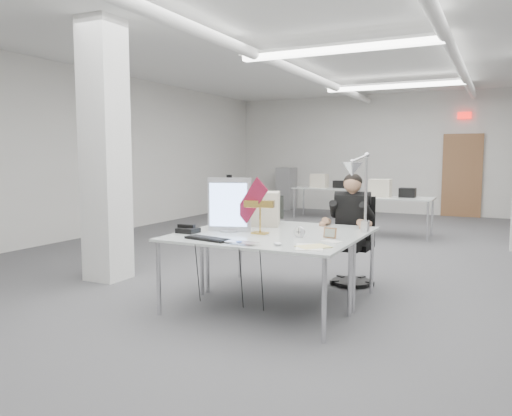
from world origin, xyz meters
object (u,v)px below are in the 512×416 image
at_px(laptop, 239,244).
at_px(monitor, 229,205).
at_px(beige_monitor, 261,209).
at_px(desk_main, 254,240).
at_px(bankers_lamp, 260,219).
at_px(desk_phone, 188,230).
at_px(seated_person, 352,211).
at_px(architect_lamp, 360,188).
at_px(office_chair, 353,239).

bearing_deg(laptop, monitor, 128.99).
xyz_separation_m(laptop, beige_monitor, (-0.38, 1.25, 0.18)).
bearing_deg(desk_main, beige_monitor, 111.30).
relative_size(monitor, bankers_lamp, 1.83).
bearing_deg(laptop, desk_phone, 157.79).
bearing_deg(beige_monitor, laptop, -93.03).
relative_size(seated_person, desk_phone, 4.17).
bearing_deg(desk_main, architect_lamp, 37.31).
height_order(desk_main, beige_monitor, beige_monitor).
xyz_separation_m(desk_main, monitor, (-0.45, 0.32, 0.30)).
bearing_deg(laptop, beige_monitor, 110.55).
relative_size(seated_person, bankers_lamp, 2.69).
xyz_separation_m(desk_main, beige_monitor, (-0.35, 0.90, 0.20)).
bearing_deg(desk_main, office_chair, 71.28).
distance_m(seated_person, beige_monitor, 1.09).
distance_m(office_chair, bankers_lamp, 1.45).
bearing_deg(desk_phone, seated_person, 49.33).
bearing_deg(beige_monitor, architect_lamp, -31.53).
relative_size(office_chair, seated_person, 1.35).
height_order(monitor, bankers_lamp, monitor).
xyz_separation_m(office_chair, bankers_lamp, (-0.62, -1.27, 0.35)).
xyz_separation_m(seated_person, laptop, (-0.51, -1.88, -0.13)).
distance_m(desk_main, bankers_lamp, 0.36).
relative_size(office_chair, laptop, 3.71).
bearing_deg(seated_person, laptop, -115.50).
relative_size(monitor, laptop, 1.87).
distance_m(seated_person, bankers_lamp, 1.37).
distance_m(monitor, bankers_lamp, 0.38).
distance_m(monitor, architect_lamp, 1.35).
xyz_separation_m(seated_person, architect_lamp, (0.31, -0.88, 0.33)).
distance_m(desk_main, office_chair, 1.68).
height_order(laptop, beige_monitor, beige_monitor).
bearing_deg(laptop, architect_lamp, 54.25).
bearing_deg(bankers_lamp, laptop, -91.79).
distance_m(desk_phone, architect_lamp, 1.80).
xyz_separation_m(seated_person, monitor, (-0.98, -1.21, 0.14)).
distance_m(bankers_lamp, beige_monitor, 0.64).
distance_m(bankers_lamp, desk_phone, 0.76).
bearing_deg(seated_person, bankers_lamp, -127.32).
relative_size(bankers_lamp, beige_monitor, 0.77).
bearing_deg(desk_main, desk_phone, 176.83).
bearing_deg(architect_lamp, desk_main, -137.56).
bearing_deg(monitor, office_chair, 34.60).
height_order(desk_main, seated_person, seated_person).
xyz_separation_m(office_chair, seated_person, (0.00, -0.05, 0.34)).
bearing_deg(desk_phone, beige_monitor, 63.94).
bearing_deg(beige_monitor, seated_person, 15.81).
distance_m(office_chair, architect_lamp, 1.19).
xyz_separation_m(laptop, desk_phone, (-0.81, 0.39, 0.01)).
bearing_deg(laptop, bankers_lamp, 103.28).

